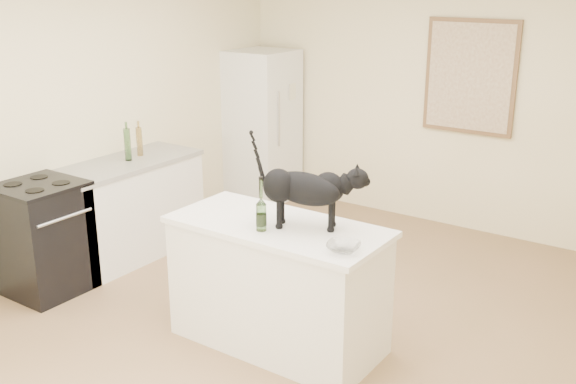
{
  "coord_description": "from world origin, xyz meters",
  "views": [
    {
      "loc": [
        2.56,
        -3.63,
        2.5
      ],
      "look_at": [
        0.15,
        -0.15,
        1.12
      ],
      "focal_mm": 41.96,
      "sensor_mm": 36.0,
      "label": 1
    }
  ],
  "objects_px": {
    "wine_bottle": "(261,207)",
    "glass_bowl": "(344,247)",
    "fridge": "(261,126)",
    "black_cat": "(304,193)",
    "stove": "(44,239)"
  },
  "relations": [
    {
      "from": "black_cat",
      "to": "glass_bowl",
      "type": "bearing_deg",
      "value": -51.02
    },
    {
      "from": "stove",
      "to": "wine_bottle",
      "type": "height_order",
      "value": "wine_bottle"
    },
    {
      "from": "stove",
      "to": "wine_bottle",
      "type": "xyz_separation_m",
      "value": [
        2.03,
        0.24,
        0.61
      ]
    },
    {
      "from": "wine_bottle",
      "to": "black_cat",
      "type": "bearing_deg",
      "value": 47.03
    },
    {
      "from": "fridge",
      "to": "stove",
      "type": "bearing_deg",
      "value": -90.0
    },
    {
      "from": "black_cat",
      "to": "wine_bottle",
      "type": "relative_size",
      "value": 2.13
    },
    {
      "from": "stove",
      "to": "fridge",
      "type": "height_order",
      "value": "fridge"
    },
    {
      "from": "fridge",
      "to": "glass_bowl",
      "type": "distance_m",
      "value": 3.79
    },
    {
      "from": "fridge",
      "to": "black_cat",
      "type": "xyz_separation_m",
      "value": [
        2.23,
        -2.5,
        0.29
      ]
    },
    {
      "from": "glass_bowl",
      "to": "stove",
      "type": "bearing_deg",
      "value": -174.74
    },
    {
      "from": "fridge",
      "to": "wine_bottle",
      "type": "distance_m",
      "value": 3.4
    },
    {
      "from": "stove",
      "to": "fridge",
      "type": "bearing_deg",
      "value": 90.0
    },
    {
      "from": "fridge",
      "to": "black_cat",
      "type": "bearing_deg",
      "value": -48.26
    },
    {
      "from": "wine_bottle",
      "to": "glass_bowl",
      "type": "height_order",
      "value": "wine_bottle"
    },
    {
      "from": "black_cat",
      "to": "glass_bowl",
      "type": "height_order",
      "value": "black_cat"
    }
  ]
}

